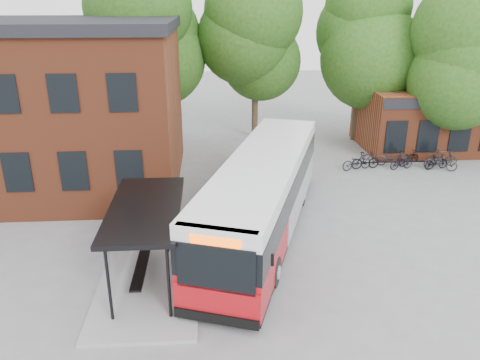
{
  "coord_description": "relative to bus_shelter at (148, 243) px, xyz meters",
  "views": [
    {
      "loc": [
        -2.24,
        -15.59,
        9.46
      ],
      "look_at": [
        -0.96,
        3.46,
        2.0
      ],
      "focal_mm": 35.0,
      "sensor_mm": 36.0,
      "label": 1
    }
  ],
  "objects": [
    {
      "name": "bicycle_2",
      "position": [
        13.13,
        11.28,
        -0.96
      ],
      "size": [
        1.96,
        1.06,
        0.98
      ],
      "primitive_type": "imported",
      "rotation": [
        0.0,
        0.0,
        1.34
      ],
      "color": "#22232B",
      "rests_on": "ground"
    },
    {
      "name": "bicycle_1",
      "position": [
        11.39,
        10.9,
        -0.93
      ],
      "size": [
        1.79,
        0.72,
        1.05
      ],
      "primitive_type": "imported",
      "rotation": [
        0.0,
        0.0,
        1.7
      ],
      "color": "black",
      "rests_on": "ground"
    },
    {
      "name": "city_bus",
      "position": [
        4.43,
        3.33,
        0.25
      ],
      "size": [
        6.95,
        13.56,
        3.39
      ],
      "primitive_type": null,
      "rotation": [
        0.0,
        0.0,
        -0.32
      ],
      "color": "#AD0D15",
      "rests_on": "ground"
    },
    {
      "name": "tree_2",
      "position": [
        12.5,
        17.0,
        4.05
      ],
      "size": [
        7.92,
        7.92,
        11.0
      ],
      "primitive_type": null,
      "color": "#214813",
      "rests_on": "ground"
    },
    {
      "name": "bicycle_4",
      "position": [
        14.32,
        11.67,
        -1.04
      ],
      "size": [
        1.65,
        1.08,
        0.82
      ],
      "primitive_type": "imported",
      "rotation": [
        0.0,
        0.0,
        1.95
      ],
      "color": "black",
      "rests_on": "ground"
    },
    {
      "name": "tree_0",
      "position": [
        -1.5,
        17.0,
        4.05
      ],
      "size": [
        7.92,
        7.92,
        11.0
      ],
      "primitive_type": null,
      "color": "#214813",
      "rests_on": "ground"
    },
    {
      "name": "bicycle_5",
      "position": [
        15.54,
        10.54,
        -0.98
      ],
      "size": [
        1.63,
        0.77,
        0.94
      ],
      "primitive_type": "imported",
      "rotation": [
        0.0,
        0.0,
        1.79
      ],
      "color": "black",
      "rests_on": "ground"
    },
    {
      "name": "bicycle_7",
      "position": [
        16.16,
        11.15,
        -0.9
      ],
      "size": [
        1.88,
        0.82,
        1.09
      ],
      "primitive_type": "imported",
      "rotation": [
        0.0,
        0.0,
        1.4
      ],
      "color": "#282421",
      "rests_on": "ground"
    },
    {
      "name": "station_building",
      "position": [
        -8.5,
        10.0,
        2.8
      ],
      "size": [
        18.4,
        10.4,
        8.5
      ],
      "primitive_type": null,
      "color": "brown",
      "rests_on": "ground"
    },
    {
      "name": "bus_shelter",
      "position": [
        0.0,
        0.0,
        0.0
      ],
      "size": [
        3.6,
        7.0,
        2.9
      ],
      "primitive_type": null,
      "color": "black",
      "rests_on": "ground"
    },
    {
      "name": "bicycle_3",
      "position": [
        13.47,
        10.66,
        -1.0
      ],
      "size": [
        1.56,
        0.77,
        0.9
      ],
      "primitive_type": "imported",
      "rotation": [
        0.0,
        0.0,
        1.81
      ],
      "color": "black",
      "rests_on": "ground"
    },
    {
      "name": "tree_1",
      "position": [
        5.5,
        18.0,
        3.75
      ],
      "size": [
        7.92,
        7.92,
        10.4
      ],
      "primitive_type": null,
      "color": "#214813",
      "rests_on": "ground"
    },
    {
      "name": "shop_row",
      "position": [
        19.5,
        15.0,
        0.55
      ],
      "size": [
        14.0,
        6.2,
        4.0
      ],
      "primitive_type": null,
      "color": "brown",
      "rests_on": "ground"
    },
    {
      "name": "bike_rail",
      "position": [
        13.78,
        11.0,
        -1.26
      ],
      "size": [
        5.2,
        0.1,
        0.38
      ],
      "primitive_type": null,
      "color": "black",
      "rests_on": "ground"
    },
    {
      "name": "tree_3",
      "position": [
        17.5,
        13.0,
        3.19
      ],
      "size": [
        7.04,
        7.04,
        9.28
      ],
      "primitive_type": null,
      "color": "#214813",
      "rests_on": "ground"
    },
    {
      "name": "ground",
      "position": [
        4.5,
        1.0,
        -1.45
      ],
      "size": [
        100.0,
        100.0,
        0.0
      ],
      "primitive_type": "plane",
      "color": "slate"
    },
    {
      "name": "bicycle_6",
      "position": [
        15.7,
        10.35,
        -0.96
      ],
      "size": [
        1.96,
        1.25,
        0.97
      ],
      "primitive_type": "imported",
      "rotation": [
        0.0,
        0.0,
        1.21
      ],
      "color": "#2C2B31",
      "rests_on": "ground"
    },
    {
      "name": "bicycle_0",
      "position": [
        10.82,
        10.78,
        -0.95
      ],
      "size": [
        2.01,
        1.16,
        1.0
      ],
      "primitive_type": "imported",
      "rotation": [
        0.0,
        0.0,
        1.85
      ],
      "color": "#20212B",
      "rests_on": "ground"
    }
  ]
}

